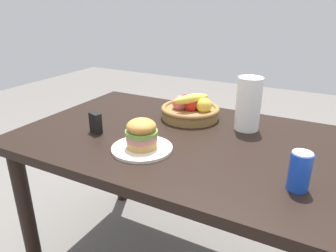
% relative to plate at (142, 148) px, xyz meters
% --- Properties ---
extents(dining_table, '(1.40, 0.90, 0.75)m').
position_rel_plate_xyz_m(dining_table, '(0.07, 0.20, -0.11)').
color(dining_table, black).
rests_on(dining_table, ground_plane).
extents(plate, '(0.24, 0.24, 0.01)m').
position_rel_plate_xyz_m(plate, '(0.00, 0.00, 0.00)').
color(plate, silver).
rests_on(plate, dining_table).
extents(sandwich, '(0.13, 0.13, 0.12)m').
position_rel_plate_xyz_m(sandwich, '(0.00, 0.00, 0.06)').
color(sandwich, tan).
rests_on(sandwich, plate).
extents(soda_can, '(0.07, 0.07, 0.13)m').
position_rel_plate_xyz_m(soda_can, '(0.57, -0.01, 0.06)').
color(soda_can, blue).
rests_on(soda_can, dining_table).
extents(fruit_basket, '(0.29, 0.29, 0.14)m').
position_rel_plate_xyz_m(fruit_basket, '(0.02, 0.42, 0.04)').
color(fruit_basket, olive).
rests_on(fruit_basket, dining_table).
extents(paper_towel_roll, '(0.11, 0.11, 0.24)m').
position_rel_plate_xyz_m(paper_towel_roll, '(0.30, 0.41, 0.11)').
color(paper_towel_roll, white).
rests_on(paper_towel_roll, dining_table).
extents(napkin_holder, '(0.07, 0.05, 0.09)m').
position_rel_plate_xyz_m(napkin_holder, '(-0.28, 0.05, 0.04)').
color(napkin_holder, black).
rests_on(napkin_holder, dining_table).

